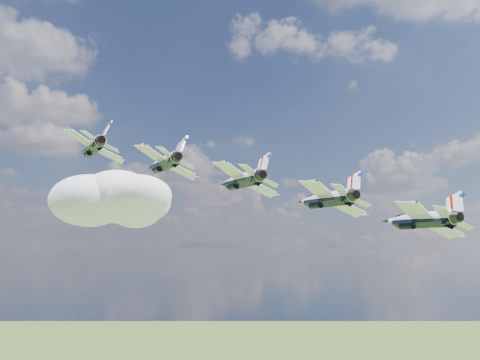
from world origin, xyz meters
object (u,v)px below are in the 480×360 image
jet_0 (92,147)px  jet_4 (418,219)px  jet_1 (163,163)px  jet_3 (324,199)px  jet_2 (240,180)px

jet_0 → jet_4: bearing=-41.7°
jet_4 → jet_1: bearing=138.3°
jet_1 → jet_4: 37.95m
jet_0 → jet_3: bearing=-41.7°
jet_3 → jet_4: 12.65m
jet_4 → jet_0: bearing=138.3°
jet_0 → jet_2: bearing=-41.7°
jet_0 → jet_1: (8.55, -8.81, -3.04)m
jet_1 → jet_4: (25.66, -26.42, -9.12)m
jet_0 → jet_2: 25.30m
jet_0 → jet_3: jet_0 is taller
jet_2 → jet_4: (17.11, -17.62, -6.08)m
jet_3 → jet_4: (8.55, -8.81, -3.04)m
jet_2 → jet_4: 25.30m
jet_0 → jet_1: 12.65m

